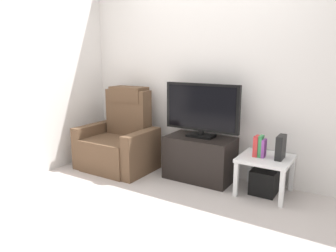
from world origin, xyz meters
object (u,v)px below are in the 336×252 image
at_px(television, 202,109).
at_px(book_rightmost, 264,148).
at_px(tv_stand, 200,158).
at_px(book_middle, 261,146).
at_px(side_table, 265,163).
at_px(subwoofer_box, 264,182).
at_px(game_console, 281,147).
at_px(recliner_armchair, 120,141).
at_px(book_leftmost, 257,146).

bearing_deg(television, book_rightmost, -4.16).
distance_m(tv_stand, book_middle, 0.79).
xyz_separation_m(side_table, book_middle, (-0.06, -0.02, 0.18)).
distance_m(tv_stand, subwoofer_box, 0.81).
bearing_deg(tv_stand, side_table, -1.27).
relative_size(book_middle, game_console, 0.92).
distance_m(recliner_armchair, game_console, 2.07).
xyz_separation_m(television, book_middle, (0.74, -0.06, -0.33)).
height_order(book_middle, book_rightmost, book_middle).
bearing_deg(book_rightmost, side_table, 43.18).
relative_size(subwoofer_box, book_leftmost, 1.20).
relative_size(tv_stand, television, 0.86).
bearing_deg(subwoofer_box, television, 177.38).
height_order(television, book_middle, television).
height_order(tv_stand, game_console, game_console).
bearing_deg(television, tv_stand, -90.00).
xyz_separation_m(book_leftmost, book_rightmost, (0.08, 0.00, -0.01)).
distance_m(tv_stand, recliner_armchair, 1.13).
xyz_separation_m(television, book_leftmost, (0.70, -0.06, -0.34)).
relative_size(recliner_armchair, subwoofer_box, 4.00).
height_order(tv_stand, subwoofer_box, tv_stand).
height_order(recliner_armchair, book_rightmost, recliner_armchair).
bearing_deg(game_console, recliner_armchair, -174.96).
bearing_deg(book_rightmost, television, 175.84).
height_order(tv_stand, television, television).
height_order(tv_stand, book_rightmost, book_rightmost).
bearing_deg(subwoofer_box, game_console, 3.95).
bearing_deg(subwoofer_box, book_middle, -160.07).
bearing_deg(book_middle, subwoofer_box, 19.93).
bearing_deg(recliner_armchair, book_middle, 14.90).
relative_size(television, subwoofer_box, 3.51).
xyz_separation_m(television, book_rightmost, (0.78, -0.06, -0.35)).
height_order(recliner_armchair, game_console, recliner_armchair).
height_order(television, book_rightmost, television).
distance_m(subwoofer_box, book_rightmost, 0.38).
height_order(tv_stand, side_table, tv_stand).
bearing_deg(recliner_armchair, side_table, 15.36).
height_order(tv_stand, book_leftmost, book_leftmost).
relative_size(television, book_leftmost, 4.21).
relative_size(television, book_rightmost, 4.83).
bearing_deg(recliner_armchair, television, 20.83).
distance_m(television, book_leftmost, 0.78).
relative_size(tv_stand, recliner_armchair, 0.75).
bearing_deg(book_rightmost, book_middle, 180.00).
height_order(television, recliner_armchair, television).
distance_m(side_table, book_leftmost, 0.20).
bearing_deg(book_leftmost, recliner_armchair, -175.22).
xyz_separation_m(subwoofer_box, book_leftmost, (-0.10, -0.02, 0.40)).
bearing_deg(book_middle, recliner_armchair, -175.34).
distance_m(recliner_armchair, book_rightmost, 1.90).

